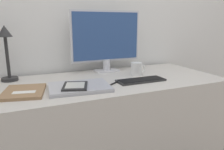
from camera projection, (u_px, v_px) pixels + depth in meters
The scene contains 10 objects.
wall_back at pixel (90, 7), 1.65m from camera, with size 3.60×0.05×2.40m.
desk at pixel (110, 130), 1.51m from camera, with size 1.47×0.65×0.72m.
monitor at pixel (106, 39), 1.61m from camera, with size 0.53×0.11×0.45m.
keyboard at pixel (141, 80), 1.38m from camera, with size 0.31×0.11×0.01m.
laptop at pixel (79, 87), 1.22m from camera, with size 0.36×0.28×0.02m.
ereader at pixel (75, 86), 1.19m from camera, with size 0.18×0.20×0.01m.
desk_lamp at pixel (6, 46), 1.35m from camera, with size 0.10×0.10×0.35m.
notebook at pixel (24, 92), 1.15m from camera, with size 0.25×0.28×0.02m.
coffee_mug at pixel (137, 69), 1.53m from camera, with size 0.11×0.08×0.09m.
pen at pixel (111, 85), 1.29m from camera, with size 0.12×0.09×0.01m.
Camera 1 is at (-0.53, -1.07, 1.09)m, focal length 35.00 mm.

